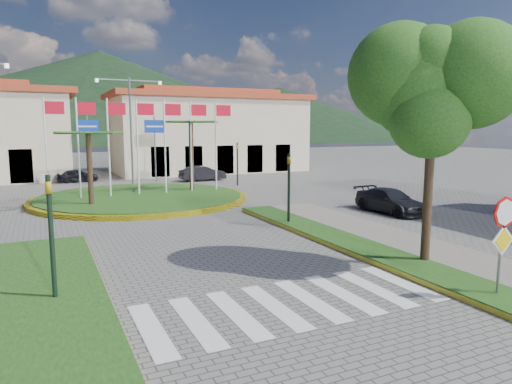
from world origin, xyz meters
name	(u,v)px	position (x,y,z in m)	size (l,w,h in m)	color
verge_right	(494,297)	(4.80, 2.00, 0.09)	(1.60, 28.00, 0.18)	#184212
crosswalk	(289,304)	(0.00, 4.00, 0.01)	(8.00, 3.00, 0.01)	silver
roundabout_island	(141,197)	(0.00, 22.00, 0.18)	(12.70, 12.70, 6.00)	yellow
stop_sign	(503,231)	(4.90, 1.96, 1.79)	(0.80, 0.11, 2.65)	slate
deciduous_tree	(433,99)	(5.50, 5.00, 5.18)	(3.60, 3.60, 6.80)	black
traffic_light_left	(51,227)	(-5.20, 6.50, 1.94)	(0.15, 0.18, 3.20)	black
traffic_light_right	(289,182)	(4.50, 12.00, 1.94)	(0.15, 0.18, 3.20)	black
traffic_light_far	(237,160)	(8.00, 26.00, 1.94)	(0.18, 0.15, 3.20)	black
direction_sign_west	(88,138)	(-2.00, 30.97, 3.53)	(1.60, 0.14, 5.20)	slate
direction_sign_east	(155,138)	(3.00, 30.97, 3.53)	(1.60, 0.14, 5.20)	slate
street_lamp_centre	(131,125)	(1.00, 30.00, 4.50)	(4.80, 0.16, 8.00)	slate
building_right	(209,132)	(10.00, 38.00, 3.90)	(19.08, 9.54, 8.05)	beige
hill_far_mid	(102,96)	(15.00, 160.00, 15.00)	(180.00, 180.00, 30.00)	black
hill_far_east	(279,114)	(70.00, 135.00, 9.00)	(120.00, 120.00, 18.00)	black
hill_near_back	(17,113)	(-10.00, 130.00, 8.00)	(110.00, 110.00, 16.00)	black
car_dark_a	(78,176)	(-2.70, 33.37, 0.53)	(1.25, 3.10, 1.05)	black
car_dark_b	(203,173)	(6.60, 30.00, 0.62)	(1.30, 3.74, 1.23)	black
car_side_right	(390,201)	(10.69, 12.41, 0.61)	(1.70, 4.18, 1.21)	black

